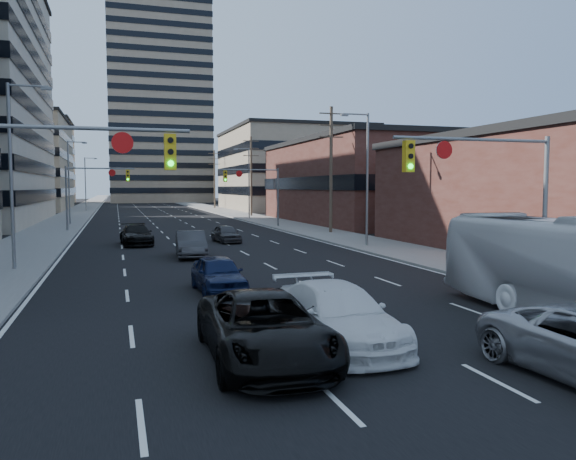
{
  "coord_description": "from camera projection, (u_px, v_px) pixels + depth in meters",
  "views": [
    {
      "loc": [
        -5.73,
        -9.63,
        4.08
      ],
      "look_at": [
        1.47,
        13.79,
        2.2
      ],
      "focal_mm": 35.0,
      "sensor_mm": 36.0,
      "label": 1
    }
  ],
  "objects": [
    {
      "name": "storefront_right_mid",
      "position": [
        381.0,
        183.0,
        65.51
      ],
      "size": [
        20.0,
        30.0,
        9.0
      ],
      "primitive_type": "cube",
      "color": "#472119",
      "rests_on": "ground"
    },
    {
      "name": "sedan_blue",
      "position": [
        218.0,
        274.0,
        21.67
      ],
      "size": [
        1.8,
        4.26,
        1.44
      ],
      "primitive_type": "imported",
      "rotation": [
        0.0,
        0.0,
        0.02
      ],
      "color": "#0E1638",
      "rests_on": "ground"
    },
    {
      "name": "sidewalk_left",
      "position": [
        90.0,
        204.0,
        131.69
      ],
      "size": [
        5.0,
        300.0,
        0.15
      ],
      "primitive_type": "cube",
      "color": "slate",
      "rests_on": "ground"
    },
    {
      "name": "streetlight_left_near",
      "position": [
        14.0,
        167.0,
        26.82
      ],
      "size": [
        2.03,
        0.22,
        9.0
      ],
      "color": "slate",
      "rests_on": "ground"
    },
    {
      "name": "utility_pole_block",
      "position": [
        331.0,
        167.0,
        48.61
      ],
      "size": [
        2.2,
        0.28,
        11.0
      ],
      "color": "#4C3D2D",
      "rests_on": "ground"
    },
    {
      "name": "sidewalk_right",
      "position": [
        189.0,
        203.0,
        138.43
      ],
      "size": [
        5.0,
        300.0,
        0.15
      ],
      "primitive_type": "cube",
      "color": "slate",
      "rests_on": "ground"
    },
    {
      "name": "streetlight_right_near",
      "position": [
        365.0,
        173.0,
        37.64
      ],
      "size": [
        2.03,
        0.22,
        9.0
      ],
      "color": "slate",
      "rests_on": "ground"
    },
    {
      "name": "signal_near_right",
      "position": [
        489.0,
        180.0,
        20.64
      ],
      "size": [
        6.59,
        0.33,
        6.0
      ],
      "color": "slate",
      "rests_on": "ground"
    },
    {
      "name": "signal_near_left",
      "position": [
        53.0,
        178.0,
        16.28
      ],
      "size": [
        6.59,
        0.33,
        6.0
      ],
      "color": "slate",
      "rests_on": "ground"
    },
    {
      "name": "utility_pole_distant",
      "position": [
        214.0,
        178.0,
        105.8
      ],
      "size": [
        2.2,
        0.28,
        11.0
      ],
      "color": "#4C3D2D",
      "rests_on": "ground"
    },
    {
      "name": "white_van",
      "position": [
        337.0,
        315.0,
        14.48
      ],
      "size": [
        2.37,
        5.43,
        1.56
      ],
      "primitive_type": "imported",
      "rotation": [
        0.0,
        0.0,
        0.04
      ],
      "color": "white",
      "rests_on": "ground"
    },
    {
      "name": "signal_far_right",
      "position": [
        256.0,
        185.0,
        55.98
      ],
      "size": [
        6.09,
        0.33,
        6.0
      ],
      "color": "slate",
      "rests_on": "ground"
    },
    {
      "name": "bg_block_right",
      "position": [
        269.0,
        180.0,
        143.98
      ],
      "size": [
        22.0,
        22.0,
        12.0
      ],
      "primitive_type": "cube",
      "color": "gray",
      "rests_on": "ground"
    },
    {
      "name": "bg_block_left",
      "position": [
        19.0,
        163.0,
        135.63
      ],
      "size": [
        24.0,
        24.0,
        20.0
      ],
      "primitive_type": "cube",
      "color": "#ADA089",
      "rests_on": "ground"
    },
    {
      "name": "streetlight_left_far",
      "position": [
        86.0,
        181.0,
        93.53
      ],
      "size": [
        2.03,
        0.22,
        9.0
      ],
      "color": "slate",
      "rests_on": "ground"
    },
    {
      "name": "office_right_far",
      "position": [
        292.0,
        171.0,
        101.83
      ],
      "size": [
        22.0,
        28.0,
        14.0
      ],
      "primitive_type": "cube",
      "color": "gray",
      "rests_on": "ground"
    },
    {
      "name": "sedan_grey_right",
      "position": [
        226.0,
        234.0,
        41.34
      ],
      "size": [
        1.91,
        3.99,
        1.31
      ],
      "primitive_type": "imported",
      "rotation": [
        0.0,
        0.0,
        0.1
      ],
      "color": "#3A393C",
      "rests_on": "ground"
    },
    {
      "name": "utility_pole_midblock",
      "position": [
        251.0,
        175.0,
        77.2
      ],
      "size": [
        2.2,
        0.28,
        11.0
      ],
      "color": "#4C3D2D",
      "rests_on": "ground"
    },
    {
      "name": "streetlight_left_mid",
      "position": [
        70.0,
        178.0,
        60.17
      ],
      "size": [
        2.03,
        0.22,
        9.0
      ],
      "color": "slate",
      "rests_on": "ground"
    },
    {
      "name": "streetlight_right_far",
      "position": [
        248.0,
        179.0,
        71.0
      ],
      "size": [
        2.03,
        0.22,
        9.0
      ],
      "color": "slate",
      "rests_on": "ground"
    },
    {
      "name": "office_left_far",
      "position": [
        7.0,
        165.0,
        98.84
      ],
      "size": [
        20.0,
        30.0,
        16.0
      ],
      "primitive_type": "cube",
      "color": "gray",
      "rests_on": "ground"
    },
    {
      "name": "black_pickup",
      "position": [
        264.0,
        328.0,
        13.1
      ],
      "size": [
        2.84,
        5.82,
        1.59
      ],
      "primitive_type": "imported",
      "rotation": [
        0.0,
        0.0,
        -0.04
      ],
      "color": "black",
      "rests_on": "ground"
    },
    {
      "name": "sedan_black_far",
      "position": [
        136.0,
        235.0,
        39.41
      ],
      "size": [
        2.34,
        5.16,
        1.46
      ],
      "primitive_type": "imported",
      "rotation": [
        0.0,
        0.0,
        0.06
      ],
      "color": "black",
      "rests_on": "ground"
    },
    {
      "name": "road_surface",
      "position": [
        141.0,
        204.0,
        135.07
      ],
      "size": [
        18.0,
        300.0,
        0.02
      ],
      "primitive_type": "cube",
      "color": "black",
      "rests_on": "ground"
    },
    {
      "name": "ground",
      "position": [
        421.0,
        392.0,
        11.17
      ],
      "size": [
        400.0,
        400.0,
        0.0
      ],
      "primitive_type": "plane",
      "color": "black",
      "rests_on": "ground"
    },
    {
      "name": "sedan_grey_center",
      "position": [
        191.0,
        244.0,
        32.66
      ],
      "size": [
        1.89,
        4.71,
        1.52
      ],
      "primitive_type": "imported",
      "rotation": [
        0.0,
        0.0,
        -0.06
      ],
      "color": "#343437",
      "rests_on": "ground"
    },
    {
      "name": "apartment_tower",
      "position": [
        158.0,
        96.0,
        153.67
      ],
      "size": [
        26.0,
        26.0,
        58.0
      ],
      "primitive_type": "cube",
      "color": "gray",
      "rests_on": "ground"
    },
    {
      "name": "signal_far_left",
      "position": [
        93.0,
        185.0,
        51.47
      ],
      "size": [
        6.09,
        0.33,
        6.0
      ],
      "color": "slate",
      "rests_on": "ground"
    }
  ]
}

